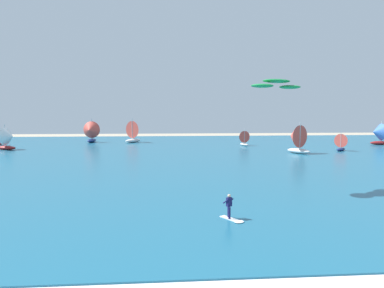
{
  "coord_description": "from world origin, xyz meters",
  "views": [
    {
      "loc": [
        -0.92,
        -8.07,
        7.22
      ],
      "look_at": [
        1.0,
        16.64,
        4.96
      ],
      "focal_mm": 32.9,
      "sensor_mm": 36.0,
      "label": 1
    }
  ],
  "objects_px": {
    "sailboat_center_horizon": "(135,131)",
    "sailboat_anchored_offshore": "(342,142)",
    "sailboat_mid_left": "(378,134)",
    "sailboat_near_shore": "(243,138)",
    "sailboat_trailing": "(91,132)",
    "kitesurfer": "(231,210)",
    "sailboat_outermost": "(8,138)",
    "sailboat_mid_right": "(296,139)",
    "kite": "(276,84)"
  },
  "relations": [
    {
      "from": "sailboat_center_horizon",
      "to": "sailboat_anchored_offshore",
      "type": "height_order",
      "value": "sailboat_center_horizon"
    },
    {
      "from": "sailboat_mid_left",
      "to": "sailboat_anchored_offshore",
      "type": "height_order",
      "value": "sailboat_mid_left"
    },
    {
      "from": "sailboat_near_shore",
      "to": "sailboat_trailing",
      "type": "bearing_deg",
      "value": 163.63
    },
    {
      "from": "kitesurfer",
      "to": "sailboat_outermost",
      "type": "height_order",
      "value": "sailboat_outermost"
    },
    {
      "from": "kitesurfer",
      "to": "sailboat_near_shore",
      "type": "xyz_separation_m",
      "value": [
        12.26,
        50.88,
        1.02
      ]
    },
    {
      "from": "sailboat_outermost",
      "to": "sailboat_mid_right",
      "type": "xyz_separation_m",
      "value": [
        52.02,
        -9.16,
        0.34
      ]
    },
    {
      "from": "sailboat_trailing",
      "to": "sailboat_anchored_offshore",
      "type": "distance_m",
      "value": 54.18
    },
    {
      "from": "sailboat_mid_left",
      "to": "sailboat_mid_right",
      "type": "bearing_deg",
      "value": -149.68
    },
    {
      "from": "kitesurfer",
      "to": "kite",
      "type": "bearing_deg",
      "value": 56.5
    },
    {
      "from": "kitesurfer",
      "to": "sailboat_center_horizon",
      "type": "bearing_deg",
      "value": 100.6
    },
    {
      "from": "kite",
      "to": "sailboat_trailing",
      "type": "bearing_deg",
      "value": 117.52
    },
    {
      "from": "sailboat_center_horizon",
      "to": "sailboat_mid_left",
      "type": "height_order",
      "value": "sailboat_center_horizon"
    },
    {
      "from": "sailboat_near_shore",
      "to": "sailboat_anchored_offshore",
      "type": "height_order",
      "value": "sailboat_near_shore"
    },
    {
      "from": "sailboat_near_shore",
      "to": "sailboat_mid_right",
      "type": "height_order",
      "value": "sailboat_mid_right"
    },
    {
      "from": "kitesurfer",
      "to": "sailboat_outermost",
      "type": "bearing_deg",
      "value": 126.35
    },
    {
      "from": "sailboat_center_horizon",
      "to": "sailboat_mid_left",
      "type": "relative_size",
      "value": 1.09
    },
    {
      "from": "sailboat_trailing",
      "to": "sailboat_near_shore",
      "type": "height_order",
      "value": "sailboat_trailing"
    },
    {
      "from": "sailboat_mid_right",
      "to": "sailboat_trailing",
      "type": "bearing_deg",
      "value": 148.79
    },
    {
      "from": "kite",
      "to": "sailboat_outermost",
      "type": "xyz_separation_m",
      "value": [
        -39.35,
        37.28,
        -7.42
      ]
    },
    {
      "from": "sailboat_center_horizon",
      "to": "kite",
      "type": "bearing_deg",
      "value": -71.97
    },
    {
      "from": "kitesurfer",
      "to": "sailboat_mid_right",
      "type": "xyz_separation_m",
      "value": [
        18.32,
        36.64,
        1.91
      ]
    },
    {
      "from": "sailboat_mid_right",
      "to": "sailboat_center_horizon",
      "type": "xyz_separation_m",
      "value": [
        -29.7,
        24.18,
        0.08
      ]
    },
    {
      "from": "sailboat_outermost",
      "to": "sailboat_near_shore",
      "type": "xyz_separation_m",
      "value": [
        45.97,
        5.08,
        -0.55
      ]
    },
    {
      "from": "sailboat_outermost",
      "to": "sailboat_mid_left",
      "type": "xyz_separation_m",
      "value": [
        75.56,
        4.61,
        0.19
      ]
    },
    {
      "from": "sailboat_trailing",
      "to": "sailboat_anchored_offshore",
      "type": "xyz_separation_m",
      "value": [
        49.83,
        -21.24,
        -0.92
      ]
    },
    {
      "from": "kitesurfer",
      "to": "sailboat_near_shore",
      "type": "distance_m",
      "value": 52.35
    },
    {
      "from": "kitesurfer",
      "to": "sailboat_mid_left",
      "type": "distance_m",
      "value": 65.54
    },
    {
      "from": "sailboat_outermost",
      "to": "sailboat_near_shore",
      "type": "bearing_deg",
      "value": 6.3
    },
    {
      "from": "sailboat_mid_right",
      "to": "sailboat_mid_left",
      "type": "height_order",
      "value": "sailboat_mid_right"
    },
    {
      "from": "kitesurfer",
      "to": "sailboat_near_shore",
      "type": "relative_size",
      "value": 0.55
    },
    {
      "from": "kitesurfer",
      "to": "sailboat_trailing",
      "type": "bearing_deg",
      "value": 109.56
    },
    {
      "from": "sailboat_mid_right",
      "to": "sailboat_anchored_offshore",
      "type": "bearing_deg",
      "value": 16.6
    },
    {
      "from": "sailboat_near_shore",
      "to": "sailboat_anchored_offshore",
      "type": "bearing_deg",
      "value": -35.27
    },
    {
      "from": "kite",
      "to": "sailboat_mid_right",
      "type": "xyz_separation_m",
      "value": [
        12.68,
        28.12,
        -7.08
      ]
    },
    {
      "from": "kite",
      "to": "sailboat_mid_left",
      "type": "xyz_separation_m",
      "value": [
        36.21,
        41.89,
        -7.23
      ]
    },
    {
      "from": "kite",
      "to": "sailboat_anchored_offshore",
      "type": "distance_m",
      "value": 39.23
    },
    {
      "from": "sailboat_outermost",
      "to": "sailboat_anchored_offshore",
      "type": "bearing_deg",
      "value": -5.73
    },
    {
      "from": "sailboat_trailing",
      "to": "sailboat_outermost",
      "type": "bearing_deg",
      "value": -128.81
    },
    {
      "from": "sailboat_trailing",
      "to": "sailboat_mid_left",
      "type": "bearing_deg",
      "value": -9.33
    },
    {
      "from": "sailboat_near_shore",
      "to": "sailboat_anchored_offshore",
      "type": "relative_size",
      "value": 1.0
    },
    {
      "from": "kite",
      "to": "sailboat_near_shore",
      "type": "distance_m",
      "value": 43.61
    },
    {
      "from": "kite",
      "to": "sailboat_anchored_offshore",
      "type": "xyz_separation_m",
      "value": [
        22.58,
        31.07,
        -7.98
      ]
    },
    {
      "from": "sailboat_center_horizon",
      "to": "sailboat_mid_right",
      "type": "bearing_deg",
      "value": -39.15
    },
    {
      "from": "sailboat_trailing",
      "to": "sailboat_mid_left",
      "type": "relative_size",
      "value": 1.07
    },
    {
      "from": "sailboat_near_shore",
      "to": "sailboat_center_horizon",
      "type": "height_order",
      "value": "sailboat_center_horizon"
    },
    {
      "from": "sailboat_mid_left",
      "to": "sailboat_center_horizon",
      "type": "bearing_deg",
      "value": 168.93
    },
    {
      "from": "sailboat_mid_left",
      "to": "sailboat_near_shore",
      "type": "bearing_deg",
      "value": 179.09
    },
    {
      "from": "kitesurfer",
      "to": "sailboat_outermost",
      "type": "distance_m",
      "value": 56.89
    },
    {
      "from": "sailboat_outermost",
      "to": "sailboat_mid_right",
      "type": "relative_size",
      "value": 0.87
    },
    {
      "from": "sailboat_near_shore",
      "to": "sailboat_mid_right",
      "type": "xyz_separation_m",
      "value": [
        6.06,
        -14.24,
        0.89
      ]
    }
  ]
}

